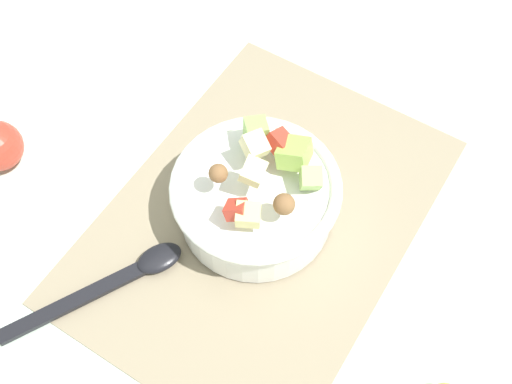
# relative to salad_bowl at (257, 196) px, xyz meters

# --- Properties ---
(ground_plane) EXTENTS (2.40, 2.40, 0.00)m
(ground_plane) POSITION_rel_salad_bowl_xyz_m (-0.00, -0.01, -0.05)
(ground_plane) COLOR silver
(placemat) EXTENTS (0.50, 0.35, 0.01)m
(placemat) POSITION_rel_salad_bowl_xyz_m (-0.00, -0.01, -0.05)
(placemat) COLOR gray
(placemat) RESTS_ON ground_plane
(salad_bowl) EXTENTS (0.21, 0.21, 0.12)m
(salad_bowl) POSITION_rel_salad_bowl_xyz_m (0.00, 0.00, 0.00)
(salad_bowl) COLOR white
(salad_bowl) RESTS_ON placemat
(serving_spoon) EXTENTS (0.21, 0.13, 0.01)m
(serving_spoon) POSITION_rel_salad_bowl_xyz_m (-0.16, 0.09, -0.04)
(serving_spoon) COLOR black
(serving_spoon) RESTS_ON placemat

